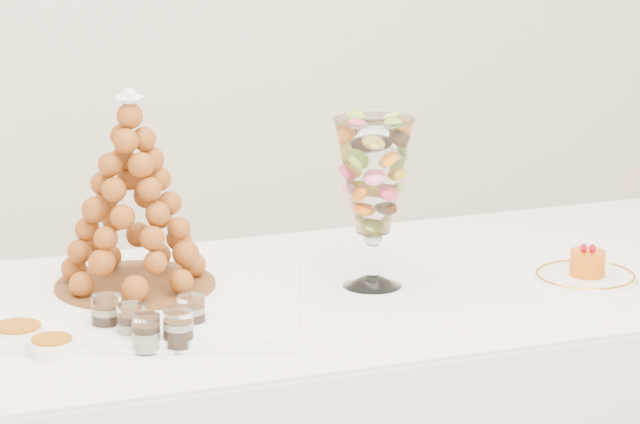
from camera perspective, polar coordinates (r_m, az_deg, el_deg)
name	(u,v)px	position (r m, az deg, el deg)	size (l,w,h in m)	color
lace_tray	(128,302)	(2.95, -7.25, -3.40)	(0.66, 0.50, 0.02)	white
macaron_vase	(373,178)	(3.01, 2.02, 1.27)	(0.16, 0.16, 0.34)	white
cake_plate	(585,277)	(3.15, 9.96, -2.42)	(0.21, 0.21, 0.01)	white
verrine_a	(107,315)	(2.80, -8.04, -3.87)	(0.06, 0.06, 0.08)	white
verrine_b	(131,324)	(2.76, -7.11, -4.20)	(0.05, 0.05, 0.07)	white
verrine_c	(191,314)	(2.80, -4.87, -3.85)	(0.05, 0.05, 0.07)	white
verrine_d	(146,333)	(2.71, -6.57, -4.56)	(0.05, 0.05, 0.07)	white
verrine_e	(178,330)	(2.71, -5.36, -4.46)	(0.05, 0.05, 0.07)	white
ramekin_back	(18,335)	(2.80, -11.31, -4.56)	(0.10, 0.10, 0.03)	white
ramekin_front	(52,347)	(2.73, -10.05, -5.02)	(0.08, 0.08, 0.03)	white
croquembouche	(132,192)	(2.96, -7.09, 0.76)	(0.32, 0.32, 0.40)	brown
mousse_cake	(587,263)	(3.14, 10.04, -1.89)	(0.07, 0.07, 0.06)	#D65909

